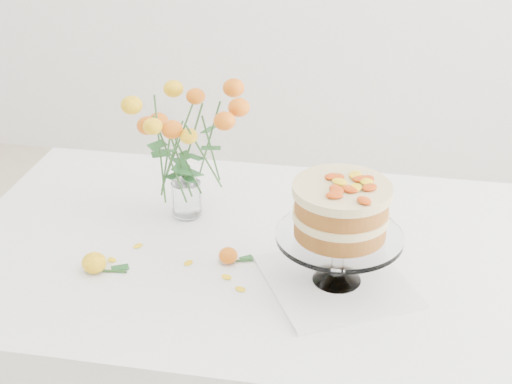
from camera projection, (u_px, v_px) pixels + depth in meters
table at (247, 274)px, 1.77m from camera, size 1.43×0.93×0.76m
napkin at (336, 281)px, 1.59m from camera, size 0.40×0.40×0.01m
cake_stand at (341, 215)px, 1.51m from camera, size 0.28×0.28×0.25m
rose_vase at (183, 136)px, 1.76m from camera, size 0.29×0.29×0.38m
loose_rose_near at (94, 263)px, 1.62m from camera, size 0.10×0.06×0.05m
loose_rose_far at (228, 256)px, 1.66m from camera, size 0.08×0.04×0.04m
stray_petal_a at (188, 263)px, 1.66m from camera, size 0.03×0.02×0.00m
stray_petal_b at (227, 277)px, 1.61m from camera, size 0.03×0.02×0.00m
stray_petal_c at (240, 289)px, 1.57m from camera, size 0.03×0.02×0.00m
stray_petal_d at (138, 246)px, 1.73m from camera, size 0.03×0.02×0.00m
stray_petal_e at (112, 260)px, 1.67m from camera, size 0.03×0.02×0.00m
stray_petal_f at (370, 277)px, 1.61m from camera, size 0.03×0.02×0.00m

